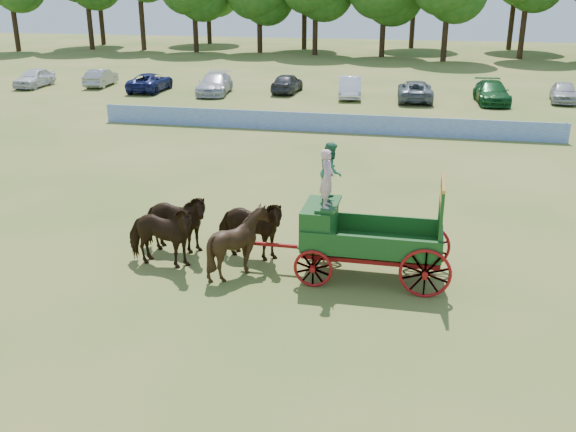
{
  "coord_description": "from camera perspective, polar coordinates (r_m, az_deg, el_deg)",
  "views": [
    {
      "loc": [
        4.59,
        -16.99,
        7.94
      ],
      "look_at": [
        0.78,
        0.7,
        1.3
      ],
      "focal_mm": 40.0,
      "sensor_mm": 36.0,
      "label": 1
    }
  ],
  "objects": [
    {
      "name": "sponsor_banner",
      "position": [
        36.2,
        3.05,
        8.29
      ],
      "size": [
        26.0,
        0.08,
        1.05
      ],
      "primitive_type": "cube",
      "color": "#1F49AA",
      "rests_on": "ground"
    },
    {
      "name": "ground",
      "position": [
        19.3,
        -2.7,
        -4.16
      ],
      "size": [
        160.0,
        160.0,
        0.0
      ],
      "primitive_type": "plane",
      "color": "olive",
      "rests_on": "ground"
    },
    {
      "name": "horse_wheel_right",
      "position": [
        19.23,
        -3.43,
        -1.14
      ],
      "size": [
        2.43,
        1.37,
        1.94
      ],
      "primitive_type": "imported",
      "rotation": [
        0.0,
        0.0,
        1.42
      ],
      "color": "black",
      "rests_on": "ground"
    },
    {
      "name": "parked_cars",
      "position": [
        47.79,
        2.73,
        11.44
      ],
      "size": [
        46.96,
        6.69,
        1.55
      ],
      "color": "silver",
      "rests_on": "ground"
    },
    {
      "name": "horse_lead_right",
      "position": [
        19.98,
        -10.08,
        -0.59
      ],
      "size": [
        2.33,
        1.11,
        1.94
      ],
      "primitive_type": "imported",
      "rotation": [
        0.0,
        0.0,
        1.55
      ],
      "color": "black",
      "rests_on": "ground"
    },
    {
      "name": "horse_lead_left",
      "position": [
        19.03,
        -11.3,
        -1.74
      ],
      "size": [
        2.37,
        1.21,
        1.94
      ],
      "primitive_type": "imported",
      "rotation": [
        0.0,
        0.0,
        1.5
      ],
      "color": "black",
      "rests_on": "ground"
    },
    {
      "name": "horse_wheel_left",
      "position": [
        18.25,
        -4.35,
        -2.35
      ],
      "size": [
        2.05,
        1.9,
        1.95
      ],
      "primitive_type": "imported",
      "rotation": [
        0.0,
        0.0,
        1.77
      ],
      "color": "black",
      "rests_on": "ground"
    },
    {
      "name": "farm_dray",
      "position": [
        17.96,
        5.17,
        -0.32
      ],
      "size": [
        6.0,
        2.0,
        3.78
      ],
      "color": "maroon",
      "rests_on": "ground"
    }
  ]
}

